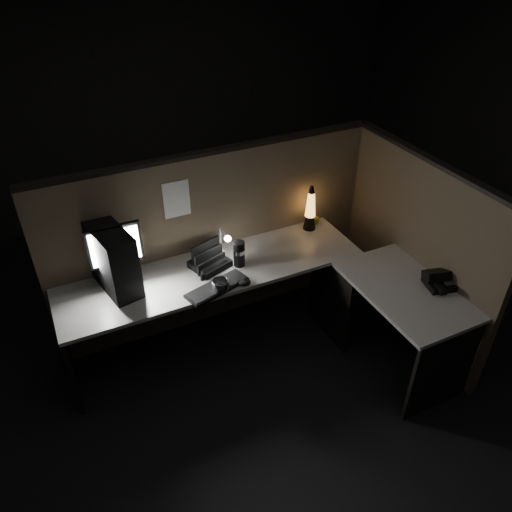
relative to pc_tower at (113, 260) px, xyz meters
name	(u,v)px	position (x,y,z in m)	size (l,w,h in m)	color
floor	(266,386)	(0.83, -0.71, -0.97)	(6.00, 6.00, 0.00)	black
room_shell	(270,194)	(0.83, -0.71, 0.65)	(6.00, 6.00, 6.00)	silver
partition_back	(215,241)	(0.83, 0.22, -0.22)	(2.66, 0.06, 1.50)	brown
partition_right	(415,253)	(2.16, -0.61, -0.22)	(0.06, 1.66, 1.50)	brown
desk	(273,300)	(1.01, -0.46, -0.39)	(2.60, 1.60, 0.73)	#AAA7A1
pc_tower	(113,260)	(0.00, 0.00, 0.00)	(0.20, 0.45, 0.47)	black
monitor	(116,250)	(0.03, 0.03, 0.06)	(0.38, 0.16, 0.48)	black
keyboard	(217,288)	(0.62, -0.33, -0.22)	(0.47, 0.16, 0.02)	black
mouse	(245,283)	(0.82, -0.37, -0.22)	(0.09, 0.07, 0.04)	black
clip_lamp	(224,243)	(0.82, -0.02, -0.09)	(0.05, 0.20, 0.26)	white
organizer	(209,261)	(0.68, -0.05, -0.19)	(0.32, 0.30, 0.20)	black
lava_lamp	(310,211)	(1.63, 0.09, -0.07)	(0.11, 0.11, 0.39)	black
travel_mug	(239,254)	(0.88, -0.13, -0.13)	(0.09, 0.09, 0.20)	black
steel_mug	(220,286)	(0.63, -0.37, -0.19)	(0.13, 0.13, 0.10)	silver
figurine	(316,219)	(1.71, 0.12, -0.19)	(0.06, 0.06, 0.06)	gold
pinned_paper	(177,199)	(0.54, 0.18, 0.25)	(0.20, 0.00, 0.28)	white
desk_phone	(440,280)	(2.07, -0.98, -0.19)	(0.25, 0.25, 0.12)	black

